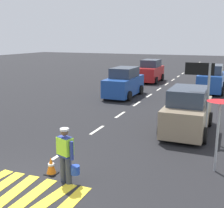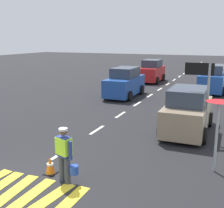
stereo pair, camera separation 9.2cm
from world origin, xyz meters
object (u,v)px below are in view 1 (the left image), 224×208
at_px(lane_direction_sign, 203,82).
at_px(traffic_cone_near, 51,166).
at_px(yield_sign, 220,109).
at_px(car_oncoming_second, 151,72).
at_px(road_worker, 66,153).
at_px(car_parked_curbside, 188,112).
at_px(car_oncoming_lead, 124,83).
at_px(car_parked_far, 211,79).

height_order(lane_direction_sign, traffic_cone_near, lane_direction_sign).
relative_size(yield_sign, car_oncoming_second, 0.57).
xyz_separation_m(lane_direction_sign, traffic_cone_near, (-3.90, -5.26, -2.13)).
relative_size(lane_direction_sign, car_oncoming_second, 0.79).
bearing_deg(lane_direction_sign, traffic_cone_near, -126.57).
xyz_separation_m(road_worker, car_parked_curbside, (2.53, 6.26, 0.02)).
bearing_deg(car_oncoming_lead, car_oncoming_second, 91.18).
bearing_deg(car_parked_far, car_oncoming_lead, -143.54).
bearing_deg(car_parked_far, road_worker, -98.93).
bearing_deg(car_parked_far, traffic_cone_near, -101.55).
distance_m(yield_sign, car_parked_far, 14.71).
height_order(lane_direction_sign, car_oncoming_lead, lane_direction_sign).
height_order(yield_sign, car_parked_far, yield_sign).
bearing_deg(traffic_cone_near, lane_direction_sign, 53.43).
bearing_deg(traffic_cone_near, car_oncoming_second, 96.70).
distance_m(road_worker, car_oncoming_lead, 13.27).
height_order(car_oncoming_second, car_parked_curbside, car_oncoming_second).
bearing_deg(road_worker, yield_sign, 32.16).
relative_size(yield_sign, lane_direction_sign, 0.72).
bearing_deg(car_oncoming_lead, car_parked_far, 36.46).
xyz_separation_m(car_oncoming_lead, car_parked_curbside, (5.51, -6.66, -0.03)).
relative_size(traffic_cone_near, car_parked_curbside, 0.13).
xyz_separation_m(lane_direction_sign, car_oncoming_second, (-6.31, 15.22, -1.41)).
distance_m(car_oncoming_lead, car_oncoming_second, 7.85).
bearing_deg(road_worker, car_parked_far, 81.07).
bearing_deg(car_oncoming_second, traffic_cone_near, -83.30).
bearing_deg(car_oncoming_lead, car_parked_curbside, -50.38).
distance_m(road_worker, car_parked_far, 17.33).
height_order(car_oncoming_lead, car_oncoming_second, car_oncoming_second).
bearing_deg(yield_sign, traffic_cone_near, -154.96).
xyz_separation_m(car_parked_far, car_parked_curbside, (-0.17, -10.86, -0.06)).
height_order(road_worker, yield_sign, yield_sign).
distance_m(yield_sign, lane_direction_sign, 3.18).
bearing_deg(road_worker, traffic_cone_near, 158.40).
distance_m(road_worker, lane_direction_sign, 6.56).
relative_size(car_oncoming_lead, car_parked_far, 1.04).
distance_m(traffic_cone_near, car_parked_far, 17.19).
distance_m(lane_direction_sign, car_oncoming_lead, 9.70).
bearing_deg(road_worker, car_parked_curbside, 68.04).
relative_size(road_worker, car_oncoming_second, 0.41).
relative_size(road_worker, yield_sign, 0.73).
relative_size(traffic_cone_near, car_parked_far, 0.13).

